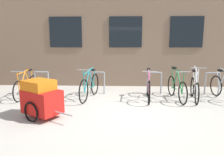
% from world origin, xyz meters
% --- Properties ---
extents(ground_plane, '(42.00, 42.00, 0.00)m').
position_xyz_m(ground_plane, '(0.00, 0.00, 0.00)').
color(ground_plane, '#B2ADA0').
extents(storefront_building, '(28.00, 7.24, 5.17)m').
position_xyz_m(storefront_building, '(0.00, 6.80, 2.58)').
color(storefront_building, '#7A604C').
rests_on(storefront_building, ground).
extents(bike_rack, '(6.53, 0.05, 0.80)m').
position_xyz_m(bike_rack, '(-0.01, 1.90, 0.48)').
color(bike_rack, gray).
rests_on(bike_rack, ground).
extents(bicycle_white, '(0.48, 1.63, 1.11)m').
position_xyz_m(bicycle_white, '(2.17, 1.24, 0.38)').
color(bicycle_white, black).
rests_on(bicycle_white, ground).
extents(bicycle_green, '(0.44, 1.75, 1.03)m').
position_xyz_m(bicycle_green, '(1.61, 1.27, 0.38)').
color(bicycle_green, black).
rests_on(bicycle_green, ground).
extents(bicycle_teal, '(0.52, 1.81, 1.04)m').
position_xyz_m(bicycle_teal, '(-1.20, 1.29, 0.40)').
color(bicycle_teal, black).
rests_on(bicycle_teal, ground).
extents(bicycle_pink, '(0.44, 1.73, 1.00)m').
position_xyz_m(bicycle_pink, '(0.70, 1.23, 0.39)').
color(bicycle_pink, black).
rests_on(bicycle_pink, ground).
extents(bicycle_silver, '(0.44, 1.67, 1.03)m').
position_xyz_m(bicycle_silver, '(3.13, 1.32, 0.38)').
color(bicycle_silver, black).
rests_on(bicycle_silver, ground).
extents(bicycle_orange, '(0.44, 1.69, 0.96)m').
position_xyz_m(bicycle_orange, '(-3.32, 1.33, 0.37)').
color(bicycle_orange, black).
rests_on(bicycle_orange, ground).
extents(bike_trailer, '(1.40, 1.02, 0.94)m').
position_xyz_m(bike_trailer, '(-2.13, -0.50, 0.48)').
color(bike_trailer, red).
rests_on(bike_trailer, ground).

